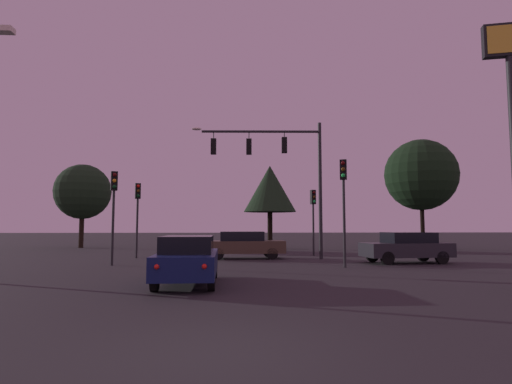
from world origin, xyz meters
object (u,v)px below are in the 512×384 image
car_crossing_right (407,247)px  tree_behind_sign (270,189)px  traffic_light_corner_right (114,199)px  traffic_light_median (344,191)px  car_crossing_left (244,244)px  traffic_signal_mast_arm (280,162)px  store_sign_illuminated (511,95)px  tree_left_far (83,192)px  traffic_light_corner_left (313,209)px  traffic_light_far_side (138,205)px  car_nearside_lane (188,259)px  tree_center_horizon (421,175)px

car_crossing_right → tree_behind_sign: bearing=112.5°
traffic_light_corner_right → traffic_light_median: traffic_light_median is taller
car_crossing_left → traffic_light_corner_right: bearing=-149.6°
traffic_signal_mast_arm → store_sign_illuminated: (5.44, -11.55, 0.20)m
car_crossing_right → store_sign_illuminated: size_ratio=0.57×
traffic_light_corner_right → tree_left_far: (-7.11, 15.98, 1.62)m
traffic_light_median → car_crossing_left: (-4.31, 5.24, -2.59)m
traffic_light_corner_right → store_sign_illuminated: size_ratio=0.56×
traffic_light_corner_left → traffic_light_median: size_ratio=0.85×
traffic_light_corner_right → car_crossing_left: 7.60m
traffic_light_corner_right → tree_left_far: bearing=114.0°
traffic_light_median → traffic_light_far_side: 12.10m
car_nearside_lane → tree_behind_sign: (4.54, 20.04, 4.07)m
car_nearside_lane → car_crossing_right: 12.11m
car_crossing_left → traffic_light_far_side: bearing=172.1°
traffic_light_corner_right → store_sign_illuminated: 16.23m
car_crossing_right → car_nearside_lane: bearing=-146.2°
car_crossing_right → tree_left_far: size_ratio=0.63×
traffic_signal_mast_arm → tree_center_horizon: bearing=36.3°
traffic_light_corner_left → tree_center_horizon: tree_center_horizon is taller
traffic_signal_mast_arm → traffic_light_median: traffic_signal_mast_arm is taller
traffic_light_median → store_sign_illuminated: (3.15, -6.74, 2.28)m
traffic_light_far_side → store_sign_illuminated: bearing=-43.3°
car_nearside_lane → traffic_light_corner_left: bearing=61.9°
traffic_light_far_side → store_sign_illuminated: store_sign_illuminated is taller
traffic_light_median → car_crossing_right: bearing=27.8°
car_crossing_left → tree_left_far: size_ratio=0.65×
tree_center_horizon → traffic_signal_mast_arm: bearing=-143.7°
traffic_light_far_side → car_nearside_lane: size_ratio=0.97×
traffic_light_far_side → car_crossing_right: 14.89m
store_sign_illuminated → car_crossing_right: bearing=86.6°
traffic_light_corner_right → tree_behind_sign: size_ratio=0.65×
store_sign_illuminated → tree_behind_sign: 22.54m
traffic_light_far_side → tree_center_horizon: size_ratio=0.49×
traffic_light_corner_left → traffic_light_corner_right: traffic_light_corner_right is taller
car_crossing_left → tree_behind_sign: size_ratio=0.68×
tree_center_horizon → tree_behind_sign: bearing=174.9°
tree_left_far → traffic_light_corner_left: bearing=-29.7°
traffic_light_corner_right → traffic_light_far_side: traffic_light_corner_right is taller
traffic_light_far_side → tree_center_horizon: (20.85, 8.04, 2.92)m
traffic_light_corner_left → store_sign_illuminated: 14.72m
tree_left_far → tree_behind_sign: bearing=-8.4°
traffic_signal_mast_arm → traffic_light_corner_left: bearing=47.0°
traffic_light_median → tree_center_horizon: 17.74m
car_nearside_lane → car_crossing_right: size_ratio=1.00×
traffic_light_corner_right → tree_center_horizon: size_ratio=0.50×
car_nearside_lane → car_crossing_left: 10.27m
traffic_light_corner_left → car_nearside_lane: (-6.52, -12.21, -2.12)m
car_nearside_lane → car_crossing_right: bearing=33.8°
car_nearside_lane → tree_left_far: size_ratio=0.63×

